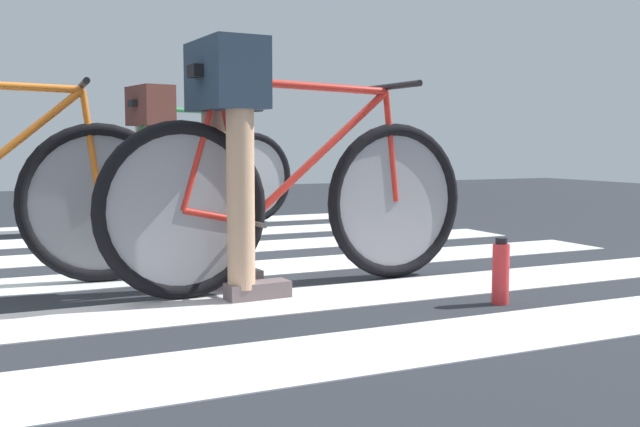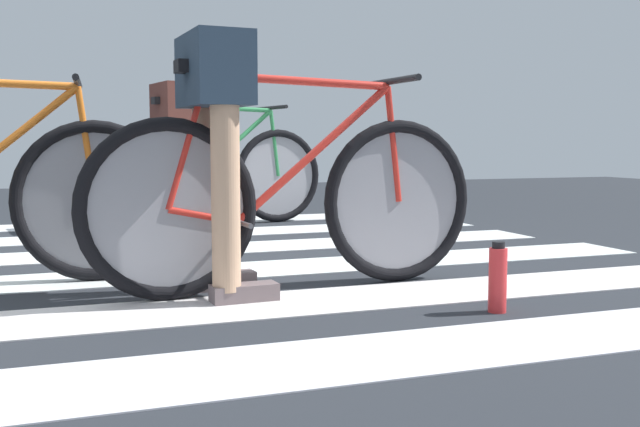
{
  "view_description": "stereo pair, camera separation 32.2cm",
  "coord_description": "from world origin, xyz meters",
  "px_view_note": "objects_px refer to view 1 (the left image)",
  "views": [
    {
      "loc": [
        -0.62,
        -3.62,
        0.64
      ],
      "look_at": [
        0.82,
        -0.52,
        0.32
      ],
      "focal_mm": 41.21,
      "sensor_mm": 36.0,
      "label": 1
    },
    {
      "loc": [
        -0.3,
        -3.62,
        0.64
      ],
      "look_at": [
        0.82,
        -0.52,
        0.32
      ],
      "focal_mm": 41.21,
      "sensor_mm": 36.0,
      "label": 2
    }
  ],
  "objects_px": {
    "bicycle_1_of_3": "(296,199)",
    "water_bottle": "(501,272)",
    "cyclist_1_of_3": "(228,132)",
    "bicycle_3_of_3": "(192,176)",
    "cyclist_3_of_3": "(151,137)"
  },
  "relations": [
    {
      "from": "bicycle_1_of_3",
      "to": "water_bottle",
      "type": "bearing_deg",
      "value": -50.69
    },
    {
      "from": "cyclist_1_of_3",
      "to": "water_bottle",
      "type": "height_order",
      "value": "cyclist_1_of_3"
    },
    {
      "from": "bicycle_3_of_3",
      "to": "water_bottle",
      "type": "distance_m",
      "value": 3.13
    },
    {
      "from": "bicycle_1_of_3",
      "to": "bicycle_3_of_3",
      "type": "height_order",
      "value": "same"
    },
    {
      "from": "cyclist_3_of_3",
      "to": "water_bottle",
      "type": "bearing_deg",
      "value": -87.53
    },
    {
      "from": "cyclist_1_of_3",
      "to": "cyclist_3_of_3",
      "type": "bearing_deg",
      "value": 81.51
    },
    {
      "from": "cyclist_1_of_3",
      "to": "bicycle_3_of_3",
      "type": "xyz_separation_m",
      "value": [
        0.52,
        2.48,
        -0.29
      ]
    },
    {
      "from": "bicycle_3_of_3",
      "to": "bicycle_1_of_3",
      "type": "bearing_deg",
      "value": -105.08
    },
    {
      "from": "cyclist_1_of_3",
      "to": "bicycle_1_of_3",
      "type": "bearing_deg",
      "value": -0.0
    },
    {
      "from": "bicycle_1_of_3",
      "to": "cyclist_3_of_3",
      "type": "bearing_deg",
      "value": 88.84
    },
    {
      "from": "cyclist_1_of_3",
      "to": "bicycle_3_of_3",
      "type": "bearing_deg",
      "value": 74.72
    },
    {
      "from": "cyclist_3_of_3",
      "to": "water_bottle",
      "type": "height_order",
      "value": "cyclist_3_of_3"
    },
    {
      "from": "water_bottle",
      "to": "cyclist_1_of_3",
      "type": "bearing_deg",
      "value": 145.59
    },
    {
      "from": "bicycle_1_of_3",
      "to": "bicycle_3_of_3",
      "type": "bearing_deg",
      "value": 81.69
    },
    {
      "from": "cyclist_3_of_3",
      "to": "water_bottle",
      "type": "relative_size",
      "value": 3.99
    }
  ]
}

